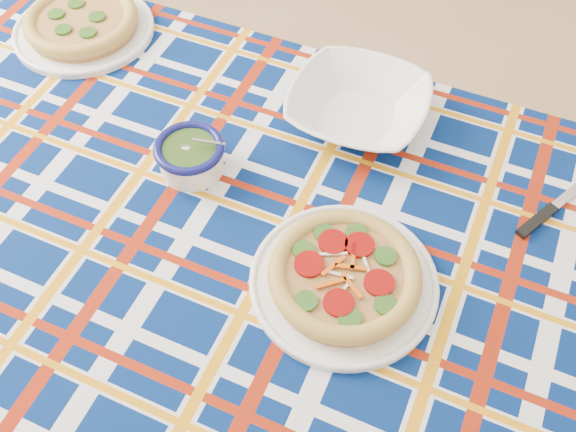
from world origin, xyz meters
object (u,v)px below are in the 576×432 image
(serving_bowl, at_px, (358,107))
(dining_table, at_px, (241,255))
(pesto_bowl, at_px, (190,154))
(main_focaccia_plate, at_px, (345,275))

(serving_bowl, bearing_deg, dining_table, -111.62)
(pesto_bowl, bearing_deg, main_focaccia_plate, -25.43)
(main_focaccia_plate, bearing_deg, serving_bowl, 100.68)
(dining_table, distance_m, main_focaccia_plate, 0.22)
(dining_table, relative_size, pesto_bowl, 12.98)
(main_focaccia_plate, bearing_deg, pesto_bowl, 154.57)
(dining_table, bearing_deg, pesto_bowl, 146.36)
(dining_table, relative_size, main_focaccia_plate, 5.30)
(main_focaccia_plate, bearing_deg, dining_table, 166.45)
(dining_table, bearing_deg, serving_bowl, 74.49)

